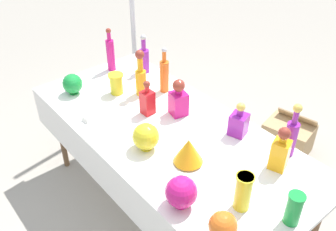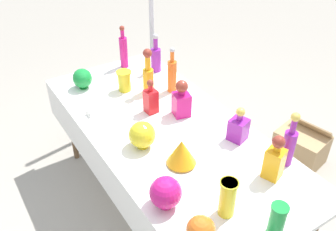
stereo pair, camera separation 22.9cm
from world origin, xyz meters
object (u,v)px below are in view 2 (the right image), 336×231
at_px(square_decanter_2, 181,100).
at_px(cardboard_box_behind_left, 300,147).
at_px(tall_bottle_2, 172,74).
at_px(slender_vase_1, 228,197).
at_px(round_bowl_1, 201,230).
at_px(tall_bottle_0, 156,57).
at_px(tall_bottle_3, 148,74).
at_px(round_bowl_3, 142,135).
at_px(fluted_vase_0, 181,152).
at_px(tall_bottle_1, 289,144).
at_px(slender_vase_0, 277,219).
at_px(square_decanter_0, 238,127).
at_px(canopy_pole, 151,15).
at_px(square_decanter_1, 275,159).
at_px(round_bowl_2, 82,78).
at_px(square_decanter_3, 151,99).
at_px(tall_bottle_4, 124,50).
at_px(round_bowl_0, 166,193).
at_px(slender_vase_2, 124,80).

bearing_deg(square_decanter_2, cardboard_box_behind_left, 78.46).
distance_m(tall_bottle_2, slender_vase_1, 1.18).
bearing_deg(round_bowl_1, tall_bottle_0, 155.88).
bearing_deg(round_bowl_1, tall_bottle_3, 159.99).
relative_size(tall_bottle_2, round_bowl_1, 2.44).
bearing_deg(slender_vase_1, round_bowl_3, -172.04).
xyz_separation_m(fluted_vase_0, round_bowl_1, (0.47, -0.22, -0.01)).
height_order(tall_bottle_1, slender_vase_0, tall_bottle_1).
relative_size(tall_bottle_2, slender_vase_0, 1.94).
height_order(tall_bottle_3, round_bowl_1, tall_bottle_3).
xyz_separation_m(square_decanter_0, canopy_pole, (-1.61, 0.34, 0.13)).
xyz_separation_m(square_decanter_1, round_bowl_2, (-1.43, -0.50, -0.04)).
bearing_deg(tall_bottle_1, tall_bottle_0, -177.91).
distance_m(round_bowl_1, canopy_pole, 2.30).
bearing_deg(cardboard_box_behind_left, square_decanter_3, -106.16).
bearing_deg(canopy_pole, slender_vase_0, -16.56).
bearing_deg(tall_bottle_0, square_decanter_3, -34.40).
height_order(tall_bottle_2, slender_vase_0, tall_bottle_2).
bearing_deg(canopy_pole, round_bowl_3, -32.60).
xyz_separation_m(tall_bottle_4, round_bowl_1, (1.69, -0.49, -0.07)).
xyz_separation_m(square_decanter_1, round_bowl_3, (-0.60, -0.47, -0.03)).
bearing_deg(fluted_vase_0, square_decanter_0, 90.14).
relative_size(tall_bottle_1, tall_bottle_2, 0.99).
xyz_separation_m(tall_bottle_4, slender_vase_0, (1.84, -0.17, -0.05)).
height_order(square_decanter_1, canopy_pole, canopy_pole).
relative_size(fluted_vase_0, round_bowl_1, 1.20).
relative_size(square_decanter_1, round_bowl_3, 1.62).
bearing_deg(square_decanter_2, slender_vase_0, -9.77).
bearing_deg(canopy_pole, square_decanter_3, -30.88).
bearing_deg(tall_bottle_4, slender_vase_1, -9.96).
relative_size(tall_bottle_0, slender_vase_0, 1.77).
xyz_separation_m(tall_bottle_1, cardboard_box_behind_left, (-0.49, 0.87, -0.76)).
xyz_separation_m(round_bowl_0, round_bowl_2, (-1.30, 0.09, -0.01)).
height_order(fluted_vase_0, round_bowl_2, fluted_vase_0).
relative_size(square_decanter_0, round_bowl_1, 1.61).
bearing_deg(square_decanter_1, round_bowl_2, -160.67).
relative_size(square_decanter_2, round_bowl_0, 1.53).
relative_size(tall_bottle_0, tall_bottle_2, 0.91).
distance_m(round_bowl_1, round_bowl_2, 1.56).
bearing_deg(round_bowl_3, square_decanter_0, 64.55).
distance_m(square_decanter_2, slender_vase_1, 0.86).
relative_size(tall_bottle_0, slender_vase_2, 2.05).
height_order(square_decanter_2, slender_vase_1, square_decanter_2).
bearing_deg(slender_vase_0, round_bowl_0, -140.94).
height_order(slender_vase_2, cardboard_box_behind_left, slender_vase_2).
distance_m(slender_vase_0, slender_vase_2, 1.51).
distance_m(round_bowl_3, canopy_pole, 1.62).
height_order(tall_bottle_4, cardboard_box_behind_left, tall_bottle_4).
distance_m(tall_bottle_4, square_decanter_2, 0.82).
bearing_deg(tall_bottle_4, round_bowl_3, -21.31).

